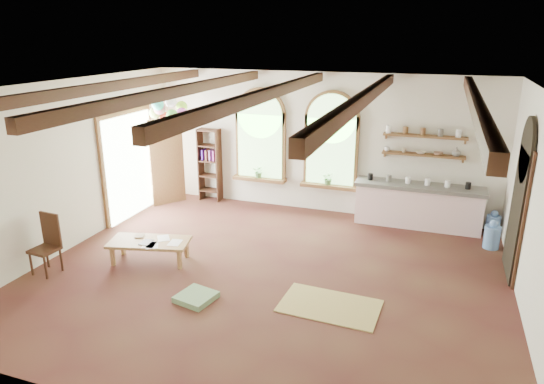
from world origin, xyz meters
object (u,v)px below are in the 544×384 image
at_px(kitchen_counter, 418,205).
at_px(side_chair, 47,256).
at_px(balloon_cluster, 169,112).
at_px(coffee_table, 149,243).

relative_size(kitchen_counter, side_chair, 2.54).
distance_m(side_chair, balloon_cluster, 4.05).
relative_size(kitchen_counter, balloon_cluster, 2.31).
bearing_deg(balloon_cluster, side_chair, -98.26).
xyz_separation_m(kitchen_counter, coffee_table, (-4.50, -3.40, -0.11)).
bearing_deg(coffee_table, balloon_cluster, 110.67).
relative_size(coffee_table, balloon_cluster, 1.33).
xyz_separation_m(coffee_table, balloon_cluster, (-0.94, 2.50, 1.97)).
bearing_deg(kitchen_counter, balloon_cluster, -170.60).
bearing_deg(side_chair, coffee_table, 33.75).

